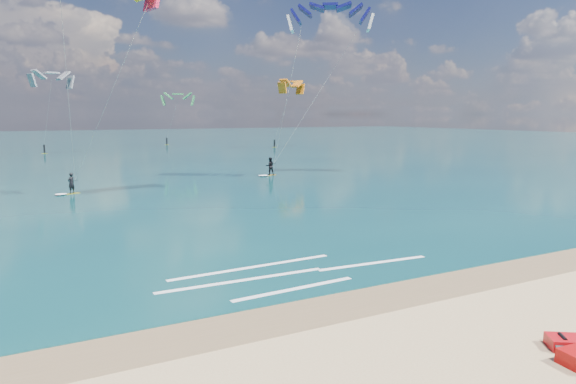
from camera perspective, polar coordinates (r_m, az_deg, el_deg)
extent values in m
plane|color=tan|center=(51.48, -17.75, 1.33)|extent=(320.00, 320.00, 0.00)
cube|color=brown|center=(17.03, 4.76, -12.66)|extent=(320.00, 2.40, 0.01)
cube|color=#0B383F|center=(114.87, -23.27, 4.86)|extent=(320.00, 200.00, 0.04)
cube|color=gold|center=(43.39, -22.88, -0.15)|extent=(1.26, 0.83, 0.05)
imported|color=black|center=(43.28, -22.95, 0.92)|extent=(0.70, 0.66, 1.60)
cylinder|color=black|center=(43.01, -22.58, 1.21)|extent=(0.46, 0.23, 0.04)
cube|color=gold|center=(52.06, -2.01, 1.89)|extent=(1.46, 0.94, 0.06)
imported|color=black|center=(51.96, -2.01, 2.89)|extent=(0.99, 0.85, 1.77)
cylinder|color=black|center=(51.79, -1.56, 3.21)|extent=(0.54, 0.26, 0.04)
cube|color=white|center=(21.06, -3.95, -8.32)|extent=(7.11, 0.50, 0.01)
cube|color=white|center=(21.85, 9.46, -7.79)|extent=(5.12, 0.61, 0.01)
cube|color=white|center=(19.50, -5.06, -9.73)|extent=(6.59, 0.41, 0.01)
cube|color=white|center=(18.51, 0.72, -10.71)|extent=(4.92, 0.51, 0.01)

